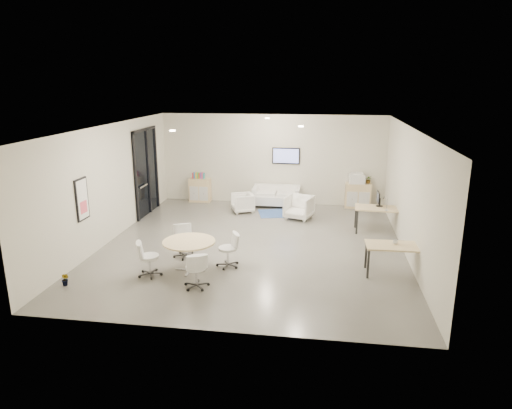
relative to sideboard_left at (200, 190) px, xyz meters
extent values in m
cube|color=#595651|center=(2.64, -4.27, -0.83)|extent=(8.00, 9.00, 0.80)
cube|color=white|center=(2.64, -4.27, 3.17)|extent=(8.00, 9.00, 0.80)
cube|color=beige|center=(2.64, 0.63, 1.17)|extent=(8.00, 0.80, 3.20)
cube|color=beige|center=(2.64, -9.17, 1.17)|extent=(8.00, 0.80, 3.20)
cube|color=beige|center=(-1.76, -4.27, 1.17)|extent=(0.80, 9.00, 3.20)
cube|color=beige|center=(7.04, -4.27, 1.17)|extent=(0.80, 9.00, 3.20)
cube|color=black|center=(-1.32, -1.77, 0.99)|extent=(0.02, 1.90, 2.85)
cube|color=black|center=(-1.30, -1.77, 2.38)|extent=(0.06, 1.90, 0.08)
cube|color=black|center=(-1.30, -2.68, 0.99)|extent=(0.06, 0.08, 2.85)
cube|color=black|center=(-1.30, -0.86, 0.99)|extent=(0.06, 0.08, 2.85)
cube|color=black|center=(-1.30, -1.62, 0.99)|extent=(0.06, 0.07, 2.85)
cube|color=#B2B2B7|center=(-1.26, -2.22, 0.62)|extent=(0.04, 0.60, 0.05)
cube|color=black|center=(-1.34, -5.87, 1.12)|extent=(0.04, 0.54, 1.04)
cube|color=white|center=(-1.31, -5.87, 1.12)|extent=(0.01, 0.46, 0.96)
cube|color=#E55063|center=(-1.31, -5.87, 0.92)|extent=(0.01, 0.32, 0.30)
cube|color=black|center=(3.14, 0.19, 1.32)|extent=(0.98, 0.05, 0.58)
cube|color=#8997EC|center=(3.14, 0.16, 1.32)|extent=(0.90, 0.01, 0.50)
cylinder|color=#FFEAC6|center=(0.84, -5.27, 2.75)|extent=(0.14, 0.14, 0.03)
cylinder|color=#FFEAC6|center=(3.84, -3.77, 2.75)|extent=(0.14, 0.14, 0.03)
cylinder|color=#FFEAC6|center=(2.64, -1.27, 2.75)|extent=(0.14, 0.14, 0.03)
cube|color=tan|center=(0.00, 0.00, 0.00)|extent=(0.77, 0.39, 0.87)
cube|color=silver|center=(-0.18, -0.20, -0.09)|extent=(0.32, 0.02, 0.52)
cube|color=silver|center=(0.18, -0.20, -0.09)|extent=(0.32, 0.02, 0.52)
cube|color=tan|center=(5.71, -0.01, 0.01)|extent=(0.88, 0.41, 0.88)
cube|color=silver|center=(5.50, -0.22, -0.08)|extent=(0.37, 0.02, 0.53)
cube|color=silver|center=(5.91, -0.22, -0.08)|extent=(0.37, 0.02, 0.53)
cube|color=red|center=(-0.24, 0.00, 0.55)|extent=(0.04, 0.14, 0.22)
cube|color=#337FCC|center=(-0.18, 0.00, 0.55)|extent=(0.04, 0.14, 0.22)
cube|color=gold|center=(-0.13, 0.00, 0.55)|extent=(0.04, 0.14, 0.22)
cube|color=#4CB24C|center=(-0.07, 0.00, 0.55)|extent=(0.04, 0.14, 0.22)
cube|color=#CC6619|center=(-0.01, 0.00, 0.55)|extent=(0.04, 0.14, 0.22)
cube|color=purple|center=(0.05, 0.00, 0.55)|extent=(0.04, 0.14, 0.22)
cube|color=#E54C7F|center=(0.11, 0.00, 0.55)|extent=(0.04, 0.14, 0.22)
cube|color=teal|center=(0.16, 0.00, 0.55)|extent=(0.04, 0.14, 0.22)
cube|color=white|center=(5.64, -0.01, 0.60)|extent=(0.56, 0.48, 0.31)
cube|color=white|center=(5.64, -0.01, 0.79)|extent=(0.42, 0.36, 0.07)
cube|color=white|center=(2.86, -0.24, -0.17)|extent=(1.66, 0.83, 0.31)
cube|color=white|center=(2.86, 0.08, 0.14)|extent=(1.65, 0.19, 0.31)
cube|color=white|center=(2.10, -0.24, -0.02)|extent=(0.15, 0.83, 0.62)
cube|color=white|center=(3.61, -0.24, -0.02)|extent=(0.15, 0.83, 0.62)
cube|color=#2F4691|center=(3.15, -1.12, -0.43)|extent=(1.76, 1.38, 0.01)
imported|color=white|center=(1.80, -1.14, -0.08)|extent=(0.86, 0.88, 0.71)
imported|color=white|center=(3.73, -1.63, -0.02)|extent=(1.01, 0.97, 0.83)
cube|color=tan|center=(6.15, -2.63, 0.29)|extent=(1.46, 0.80, 0.04)
cube|color=black|center=(5.49, -2.93, -0.08)|extent=(0.05, 0.05, 0.70)
cube|color=black|center=(6.82, -2.93, -0.08)|extent=(0.05, 0.05, 0.70)
cube|color=black|center=(5.49, -2.32, -0.08)|extent=(0.05, 0.05, 0.70)
cube|color=black|center=(6.82, -2.32, -0.08)|extent=(0.05, 0.05, 0.70)
cube|color=tan|center=(6.19, -5.74, 0.27)|extent=(1.40, 0.72, 0.04)
cube|color=black|center=(5.55, -6.04, -0.09)|extent=(0.05, 0.05, 0.68)
cube|color=black|center=(6.83, -6.04, -0.09)|extent=(0.05, 0.05, 0.68)
cube|color=black|center=(5.55, -5.45, -0.09)|extent=(0.05, 0.05, 0.68)
cube|color=black|center=(6.83, -5.45, -0.09)|extent=(0.05, 0.05, 0.68)
cylinder|color=black|center=(6.15, -2.48, 0.32)|extent=(0.20, 0.20, 0.02)
cube|color=black|center=(6.15, -2.48, 0.44)|extent=(0.04, 0.03, 0.24)
cube|color=black|center=(6.10, -2.48, 0.59)|extent=(0.03, 0.50, 0.32)
cylinder|color=tan|center=(1.43, -6.23, 0.29)|extent=(1.23, 1.23, 0.04)
cylinder|color=#B2B2B7|center=(1.43, -6.23, -0.08)|extent=(0.10, 0.10, 0.71)
cube|color=#B2B2B7|center=(1.43, -6.23, -0.42)|extent=(0.72, 0.06, 0.03)
cube|color=#B2B2B7|center=(1.43, -6.23, -0.42)|extent=(0.06, 0.72, 0.03)
imported|color=#3F7F3F|center=(6.04, 0.01, 0.56)|extent=(0.30, 0.32, 0.21)
imported|color=#3F7F3F|center=(-1.02, -7.43, -0.36)|extent=(0.23, 0.33, 0.13)
imported|color=white|center=(6.16, -5.67, 0.35)|extent=(0.14, 0.13, 0.11)
camera|label=1|loc=(4.44, -15.88, 3.92)|focal=32.00mm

